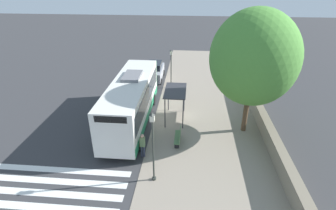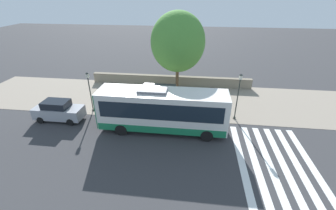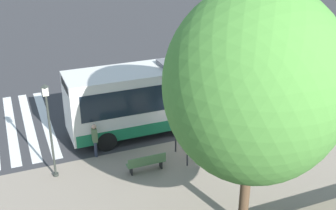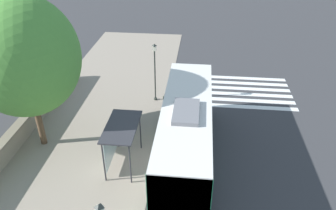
{
  "view_description": "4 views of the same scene",
  "coord_description": "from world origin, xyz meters",
  "px_view_note": "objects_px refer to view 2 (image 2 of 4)",
  "views": [
    {
      "loc": [
        -2.82,
        18.62,
        10.83
      ],
      "look_at": [
        -1.19,
        0.46,
        1.65
      ],
      "focal_mm": 28.0,
      "sensor_mm": 36.0,
      "label": 1
    },
    {
      "loc": [
        17.97,
        2.97,
        10.92
      ],
      "look_at": [
        -0.57,
        0.7,
        1.26
      ],
      "focal_mm": 24.0,
      "sensor_mm": 36.0,
      "label": 2
    },
    {
      "loc": [
        -17.7,
        8.34,
        10.72
      ],
      "look_at": [
        -0.2,
        1.21,
        2.24
      ],
      "focal_mm": 45.0,
      "sensor_mm": 36.0,
      "label": 3
    },
    {
      "loc": [
        2.25,
        -14.23,
        12.47
      ],
      "look_at": [
        0.44,
        2.75,
        2.17
      ],
      "focal_mm": 35.0,
      "sensor_mm": 36.0,
      "label": 4
    }
  ],
  "objects_px": {
    "street_lamp_near": "(238,93)",
    "parked_car_behind_bus": "(59,111)",
    "bus": "(162,110)",
    "bench": "(193,106)",
    "bus_shelter": "(159,90)",
    "street_lamp_far": "(90,89)",
    "pedestrian": "(214,113)",
    "shade_tree": "(178,42)"
  },
  "relations": [
    {
      "from": "street_lamp_near",
      "to": "parked_car_behind_bus",
      "type": "xyz_separation_m",
      "value": [
        2.15,
        -16.26,
        -1.7
      ]
    },
    {
      "from": "bus",
      "to": "bench",
      "type": "bearing_deg",
      "value": 146.08
    },
    {
      "from": "bus_shelter",
      "to": "street_lamp_far",
      "type": "bearing_deg",
      "value": -81.18
    },
    {
      "from": "bench",
      "to": "parked_car_behind_bus",
      "type": "relative_size",
      "value": 0.41
    },
    {
      "from": "pedestrian",
      "to": "bench",
      "type": "bearing_deg",
      "value": -140.42
    },
    {
      "from": "pedestrian",
      "to": "bench",
      "type": "height_order",
      "value": "pedestrian"
    },
    {
      "from": "bus",
      "to": "street_lamp_near",
      "type": "distance_m",
      "value": 7.05
    },
    {
      "from": "bus_shelter",
      "to": "parked_car_behind_bus",
      "type": "relative_size",
      "value": 0.73
    },
    {
      "from": "bus_shelter",
      "to": "bench",
      "type": "bearing_deg",
      "value": 94.8
    },
    {
      "from": "parked_car_behind_bus",
      "to": "bench",
      "type": "bearing_deg",
      "value": 105.17
    },
    {
      "from": "street_lamp_near",
      "to": "street_lamp_far",
      "type": "xyz_separation_m",
      "value": [
        0.11,
        -13.93,
        -0.23
      ]
    },
    {
      "from": "bus_shelter",
      "to": "pedestrian",
      "type": "bearing_deg",
      "value": 69.75
    },
    {
      "from": "pedestrian",
      "to": "street_lamp_near",
      "type": "distance_m",
      "value": 2.82
    },
    {
      "from": "pedestrian",
      "to": "street_lamp_far",
      "type": "height_order",
      "value": "street_lamp_far"
    },
    {
      "from": "bus",
      "to": "bus_shelter",
      "type": "height_order",
      "value": "bus"
    },
    {
      "from": "bus",
      "to": "shade_tree",
      "type": "xyz_separation_m",
      "value": [
        -8.75,
        0.5,
        3.77
      ]
    },
    {
      "from": "pedestrian",
      "to": "street_lamp_far",
      "type": "relative_size",
      "value": 0.43
    },
    {
      "from": "bus",
      "to": "pedestrian",
      "type": "bearing_deg",
      "value": 110.24
    },
    {
      "from": "bus_shelter",
      "to": "pedestrian",
      "type": "relative_size",
      "value": 1.84
    },
    {
      "from": "bus",
      "to": "street_lamp_far",
      "type": "relative_size",
      "value": 2.64
    },
    {
      "from": "pedestrian",
      "to": "parked_car_behind_bus",
      "type": "relative_size",
      "value": 0.4
    },
    {
      "from": "bench",
      "to": "bus_shelter",
      "type": "bearing_deg",
      "value": -85.2
    },
    {
      "from": "pedestrian",
      "to": "shade_tree",
      "type": "relative_size",
      "value": 0.19
    },
    {
      "from": "street_lamp_near",
      "to": "parked_car_behind_bus",
      "type": "relative_size",
      "value": 1.01
    },
    {
      "from": "street_lamp_far",
      "to": "bus",
      "type": "bearing_deg",
      "value": 71.22
    },
    {
      "from": "shade_tree",
      "to": "parked_car_behind_bus",
      "type": "distance_m",
      "value": 14.02
    },
    {
      "from": "bench",
      "to": "parked_car_behind_bus",
      "type": "xyz_separation_m",
      "value": [
        3.35,
        -12.35,
        0.46
      ]
    },
    {
      "from": "bus",
      "to": "bench",
      "type": "height_order",
      "value": "bus"
    },
    {
      "from": "bus",
      "to": "bus_shelter",
      "type": "xyz_separation_m",
      "value": [
        -3.55,
        -0.81,
        0.18
      ]
    },
    {
      "from": "bus",
      "to": "bench",
      "type": "xyz_separation_m",
      "value": [
        -3.84,
        2.58,
        -1.48
      ]
    },
    {
      "from": "pedestrian",
      "to": "parked_car_behind_bus",
      "type": "height_order",
      "value": "parked_car_behind_bus"
    },
    {
      "from": "bus_shelter",
      "to": "shade_tree",
      "type": "bearing_deg",
      "value": 165.76
    },
    {
      "from": "pedestrian",
      "to": "bus",
      "type": "bearing_deg",
      "value": -69.76
    },
    {
      "from": "bench",
      "to": "street_lamp_near",
      "type": "height_order",
      "value": "street_lamp_near"
    },
    {
      "from": "bus",
      "to": "street_lamp_near",
      "type": "xyz_separation_m",
      "value": [
        -2.64,
        6.5,
        0.68
      ]
    },
    {
      "from": "bus_shelter",
      "to": "bus",
      "type": "bearing_deg",
      "value": 12.91
    },
    {
      "from": "shade_tree",
      "to": "street_lamp_far",
      "type": "bearing_deg",
      "value": -51.91
    },
    {
      "from": "pedestrian",
      "to": "shade_tree",
      "type": "bearing_deg",
      "value": -151.24
    },
    {
      "from": "bench",
      "to": "parked_car_behind_bus",
      "type": "bearing_deg",
      "value": -74.83
    },
    {
      "from": "street_lamp_near",
      "to": "shade_tree",
      "type": "distance_m",
      "value": 9.1
    },
    {
      "from": "bus_shelter",
      "to": "street_lamp_near",
      "type": "height_order",
      "value": "street_lamp_near"
    },
    {
      "from": "parked_car_behind_bus",
      "to": "street_lamp_far",
      "type": "bearing_deg",
      "value": 131.08
    }
  ]
}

